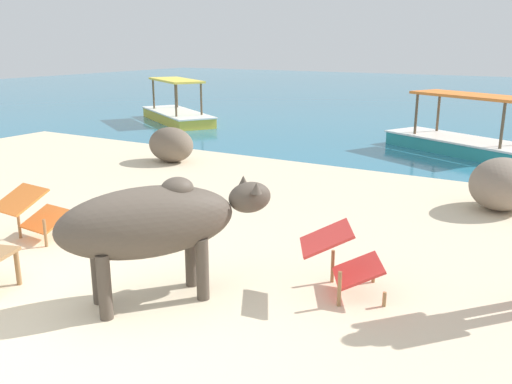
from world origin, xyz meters
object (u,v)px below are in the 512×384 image
Objects in this scene: deck_chair_near at (342,256)px; boat_yellow at (177,113)px; deck_chair_far at (34,211)px; boat_teal at (465,141)px; cow at (154,222)px.

boat_yellow is (-8.83, 8.54, -0.13)m from deck_chair_near.
deck_chair_far is 0.21× the size of boat_teal.
boat_yellow is at bearing 71.97° from cow.
cow reaches higher than deck_chair_near.
cow is 1.78m from deck_chair_near.
deck_chair_far is 0.22× the size of boat_yellow.
deck_chair_near is 12.28m from boat_yellow.
cow is at bearing -97.46° from deck_chair_far.
deck_chair_near is 7.93m from boat_teal.
boat_teal reaches higher than deck_chair_near.
deck_chair_near is at bearing -61.63° from boat_teal.
cow is 2.08× the size of deck_chair_near.
deck_chair_far is (-3.73, -0.55, 0.00)m from deck_chair_near.
cow is 2.41× the size of deck_chair_far.
cow is 2.37m from deck_chair_far.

